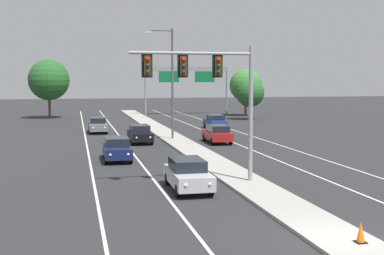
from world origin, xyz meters
The scene contains 19 objects.
ground_plane centered at (0.00, 0.00, 0.00)m, with size 260.00×260.00×0.00m, color #28282B.
median_island centered at (0.00, 18.00, 0.07)m, with size 2.40×110.00×0.15m, color #9E9B93.
lane_stripe_oncoming_center centered at (-4.70, 25.00, 0.00)m, with size 0.14×100.00×0.01m, color silver.
lane_stripe_receding_center centered at (4.70, 25.00, 0.00)m, with size 0.14×100.00×0.01m, color silver.
edge_stripe_left centered at (-8.00, 25.00, 0.00)m, with size 0.14×100.00×0.01m, color silver.
edge_stripe_right centered at (8.00, 25.00, 0.00)m, with size 0.14×100.00×0.01m, color silver.
overhead_signal_mast centered at (-1.98, 10.15, 5.44)m, with size 6.61×0.44×7.20m.
street_lamp_median centered at (-0.41, 30.24, 5.79)m, with size 2.58×0.28×10.00m.
car_oncoming_silver centered at (-3.39, 9.25, 0.82)m, with size 1.86×4.49×1.58m.
car_oncoming_navy centered at (-6.14, 19.56, 0.82)m, with size 1.87×4.49×1.58m.
car_oncoming_black centered at (-3.40, 28.74, 0.82)m, with size 1.84×4.48×1.58m.
car_oncoming_grey centered at (-6.63, 38.13, 0.82)m, with size 1.84×4.48×1.58m.
car_receding_red centered at (3.23, 27.22, 0.82)m, with size 1.90×4.50×1.58m.
car_receding_blue centered at (6.48, 39.61, 0.82)m, with size 1.91×4.51×1.58m.
traffic_cone_median_nose centered at (0.37, -0.69, 0.51)m, with size 0.36×0.36×0.74m.
highway_sign_gantry centered at (8.20, 62.40, 6.16)m, with size 13.28×0.42×7.50m.
tree_far_left_a centered at (-12.42, 59.17, 5.43)m, with size 5.74×5.74×8.30m.
tree_far_right_a centered at (14.53, 50.71, 3.65)m, with size 3.87×3.87×5.60m.
tree_far_right_b centered at (16.28, 57.76, 4.62)m, with size 4.89×4.89×7.08m.
Camera 1 is at (-8.91, -15.72, 5.66)m, focal length 47.80 mm.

